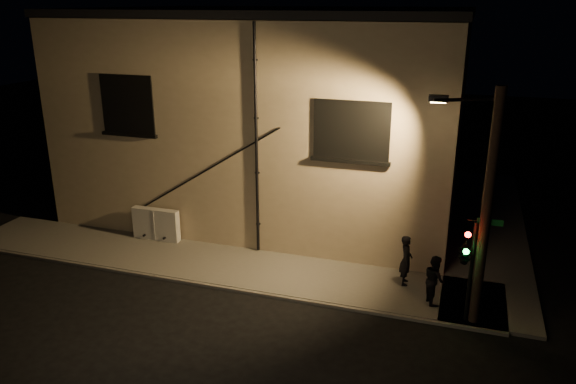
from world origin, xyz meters
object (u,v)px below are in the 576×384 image
(pedestrian_a, at_px, (406,260))
(utility_cabinet, at_px, (156,224))
(traffic_signal, at_px, (466,253))
(streetlamp_pole, at_px, (483,205))
(pedestrian_b, at_px, (435,280))

(pedestrian_a, bearing_deg, utility_cabinet, 78.93)
(traffic_signal, distance_m, streetlamp_pole, 1.50)
(pedestrian_b, bearing_deg, utility_cabinet, 57.59)
(pedestrian_b, distance_m, streetlamp_pole, 3.13)
(pedestrian_a, relative_size, traffic_signal, 0.53)
(pedestrian_a, distance_m, traffic_signal, 2.88)
(pedestrian_a, distance_m, streetlamp_pole, 3.86)
(streetlamp_pole, bearing_deg, utility_cabinet, 168.91)
(pedestrian_a, bearing_deg, streetlamp_pole, -134.83)
(pedestrian_b, relative_size, traffic_signal, 0.49)
(traffic_signal, bearing_deg, utility_cabinet, 167.82)
(utility_cabinet, distance_m, pedestrian_a, 9.83)
(utility_cabinet, bearing_deg, traffic_signal, -12.18)
(utility_cabinet, bearing_deg, pedestrian_b, -8.79)
(traffic_signal, relative_size, streetlamp_pole, 0.46)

